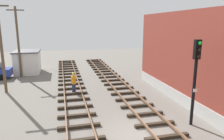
# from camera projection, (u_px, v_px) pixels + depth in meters

# --- Properties ---
(ground_plane) EXTENTS (80.00, 80.00, 0.00)m
(ground_plane) POSITION_uv_depth(u_px,v_px,m) (137.00, 135.00, 11.38)
(ground_plane) COLOR slate
(track_near_building) EXTENTS (2.50, 50.26, 0.32)m
(track_near_building) POSITION_uv_depth(u_px,v_px,m) (160.00, 130.00, 11.67)
(track_near_building) COLOR #2D2319
(track_near_building) RESTS_ON ground
(track_centre) EXTENTS (2.50, 50.26, 0.32)m
(track_centre) POSITION_uv_depth(u_px,v_px,m) (82.00, 140.00, 10.65)
(track_centre) COLOR #2D2319
(track_centre) RESTS_ON ground
(signal_mast) EXTENTS (0.36, 0.40, 5.09)m
(signal_mast) POSITION_uv_depth(u_px,v_px,m) (195.00, 73.00, 11.85)
(signal_mast) COLOR black
(signal_mast) RESTS_ON ground
(control_hut) EXTENTS (3.00, 3.80, 2.76)m
(control_hut) POSITION_uv_depth(u_px,v_px,m) (28.00, 62.00, 25.78)
(control_hut) COLOR silver
(control_hut) RESTS_ON ground
(utility_pole_near) EXTENTS (1.80, 0.24, 7.79)m
(utility_pole_near) POSITION_uv_depth(u_px,v_px,m) (1.00, 46.00, 17.63)
(utility_pole_near) COLOR brown
(utility_pole_near) RESTS_ON ground
(utility_pole_far) EXTENTS (1.80, 0.24, 7.82)m
(utility_pole_far) POSITION_uv_depth(u_px,v_px,m) (18.00, 41.00, 23.24)
(utility_pole_far) COLOR brown
(utility_pole_far) RESTS_ON ground
(track_worker_foreground) EXTENTS (0.40, 0.40, 1.87)m
(track_worker_foreground) POSITION_uv_depth(u_px,v_px,m) (74.00, 83.00, 18.16)
(track_worker_foreground) COLOR #262D4C
(track_worker_foreground) RESTS_ON ground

